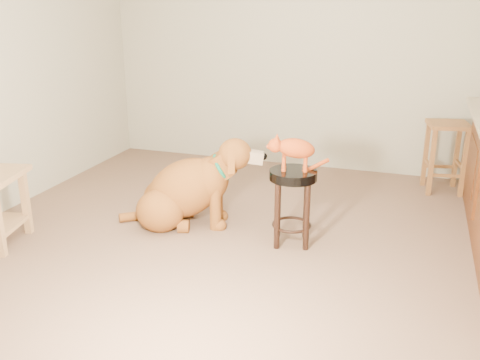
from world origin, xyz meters
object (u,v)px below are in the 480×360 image
(padded_stool, at_px, (293,192))
(tabby_kitten, at_px, (293,149))
(wood_stool, at_px, (445,156))
(golden_retriever, at_px, (187,190))

(padded_stool, height_order, tabby_kitten, tabby_kitten)
(padded_stool, relative_size, wood_stool, 0.86)
(wood_stool, relative_size, tabby_kitten, 1.52)
(padded_stool, bearing_deg, golden_retriever, 174.78)
(wood_stool, height_order, golden_retriever, golden_retriever)
(golden_retriever, relative_size, tabby_kitten, 2.70)
(padded_stool, distance_m, golden_retriever, 0.92)
(wood_stool, distance_m, tabby_kitten, 2.02)
(golden_retriever, bearing_deg, tabby_kitten, -21.71)
(padded_stool, bearing_deg, wood_stool, 55.29)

